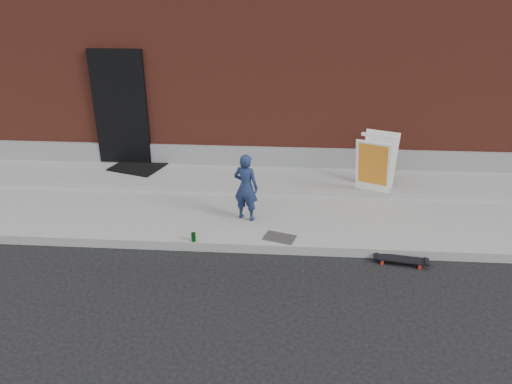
# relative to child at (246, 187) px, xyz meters

# --- Properties ---
(ground) EXTENTS (80.00, 80.00, 0.00)m
(ground) POSITION_rel_child_xyz_m (-0.05, -0.85, -0.71)
(ground) COLOR black
(ground) RESTS_ON ground
(sidewalk) EXTENTS (20.00, 3.00, 0.15)m
(sidewalk) POSITION_rel_child_xyz_m (-0.05, 0.65, -0.64)
(sidewalk) COLOR gray
(sidewalk) RESTS_ON ground
(apron) EXTENTS (20.00, 1.20, 0.10)m
(apron) POSITION_rel_child_xyz_m (-0.05, 1.55, -0.51)
(apron) COLOR gray
(apron) RESTS_ON sidewalk
(building) EXTENTS (20.00, 8.10, 5.00)m
(building) POSITION_rel_child_xyz_m (-0.05, 6.15, 1.79)
(building) COLOR maroon
(building) RESTS_ON ground
(child) EXTENTS (0.47, 0.38, 1.12)m
(child) POSITION_rel_child_xyz_m (0.00, 0.00, 0.00)
(child) COLOR #1B274C
(child) RESTS_ON sidewalk
(skateboard) EXTENTS (0.77, 0.31, 0.09)m
(skateboard) POSITION_rel_child_xyz_m (2.34, -0.97, -0.64)
(skateboard) COLOR red
(skateboard) RESTS_ON ground
(pizza_sign) EXTENTS (0.84, 0.90, 1.02)m
(pizza_sign) POSITION_rel_child_xyz_m (2.21, 1.13, 0.05)
(pizza_sign) COLOR white
(pizza_sign) RESTS_ON apron
(soda_can) EXTENTS (0.08, 0.08, 0.14)m
(soda_can) POSITION_rel_child_xyz_m (-0.72, -0.80, -0.49)
(soda_can) COLOR #177521
(soda_can) RESTS_ON sidewalk
(doormat) EXTENTS (1.14, 1.03, 0.03)m
(doormat) POSITION_rel_child_xyz_m (-2.35, 1.85, -0.45)
(doormat) COLOR black
(doormat) RESTS_ON apron
(utility_plate) EXTENTS (0.53, 0.42, 0.01)m
(utility_plate) POSITION_rel_child_xyz_m (0.57, -0.61, -0.55)
(utility_plate) COLOR #5D5D62
(utility_plate) RESTS_ON sidewalk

